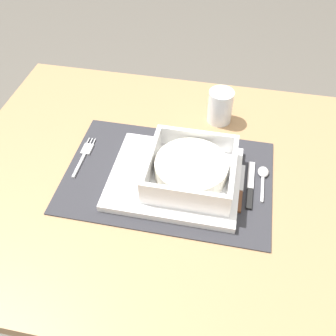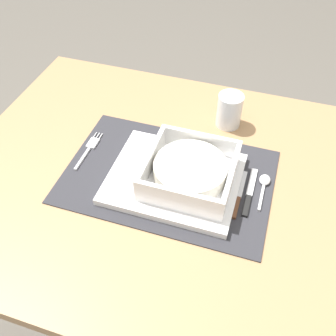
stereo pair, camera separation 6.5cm
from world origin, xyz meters
The scene contains 10 objects.
ground_plane centered at (0.00, 0.00, 0.00)m, with size 6.00×6.00×0.00m, color #59544C.
dining_table centered at (0.00, 0.00, 0.60)m, with size 0.94×0.77×0.70m.
placemat centered at (0.02, 0.00, 0.70)m, with size 0.46×0.31×0.00m, color #2D2D33.
serving_plate centered at (0.04, -0.01, 0.71)m, with size 0.28×0.23×0.02m, color white.
porridge_bowl centered at (0.07, -0.01, 0.75)m, with size 0.18×0.18×0.06m.
fork centered at (-0.19, 0.03, 0.71)m, with size 0.02×0.13×0.00m.
spoon centered at (0.23, 0.04, 0.71)m, with size 0.02×0.11×0.01m.
butter_knife centered at (0.20, 0.00, 0.71)m, with size 0.01×0.14×0.01m.
bread_knife centered at (0.18, -0.01, 0.71)m, with size 0.01×0.14×0.01m.
drinking_glass centered at (0.11, 0.22, 0.74)m, with size 0.06×0.06×0.09m.
Camera 1 is at (0.13, -0.57, 1.34)m, focal length 41.15 mm.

